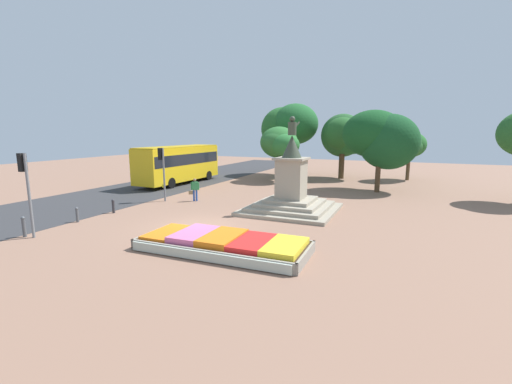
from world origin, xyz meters
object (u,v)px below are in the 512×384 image
Objects in this scene: flower_planter at (223,244)px; statue_monument at (291,193)px; pedestrian_with_handbag at (195,189)px; kerb_bollard_mid_a at (77,214)px; traffic_light_near_crossing at (26,179)px; city_bus at (179,162)px; kerb_bollard_south at (24,226)px; kerb_bollard_mid_b at (113,206)px; traffic_light_mid_block at (162,165)px.

statue_monument is at bearing 88.06° from flower_planter.
kerb_bollard_mid_a is (-2.49, -7.20, -0.44)m from pedestrian_with_handbag.
city_bus is (-3.88, 16.20, -0.68)m from traffic_light_near_crossing.
kerb_bollard_south reaches higher than kerb_bollard_mid_a.
statue_monument is 6.79× the size of kerb_bollard_mid_b.
city_bus is at bearing 107.68° from kerb_bollard_mid_b.
kerb_bollard_mid_b is at bearing -115.77° from pedestrian_with_handbag.
city_bus is at bearing 103.47° from traffic_light_near_crossing.
flower_planter is 9.32m from kerb_bollard_south.
traffic_light_near_crossing is 3.95× the size of kerb_bollard_south.
traffic_light_mid_block is 6.68m from kerb_bollard_mid_a.
kerb_bollard_south is at bearing -88.49° from kerb_bollard_mid_a.
traffic_light_mid_block reaches higher than flower_planter.
statue_monument is 10.45m from kerb_bollard_mid_b.
pedestrian_with_handbag reaches higher than flower_planter.
city_bus is at bearing 131.44° from flower_planter.
city_bus is at bearing 153.17° from statue_monument.
statue_monument is (0.26, 7.77, 0.83)m from flower_planter.
city_bus is 16.74m from kerb_bollard_south.
kerb_bollard_mid_b is (-0.40, -4.02, -2.06)m from traffic_light_mid_block.
kerb_bollard_mid_a is (-9.44, -7.00, -0.69)m from statue_monument.
kerb_bollard_mid_a is 2.31m from kerb_bollard_mid_b.
city_bus is 11.82× the size of kerb_bollard_mid_a.
city_bus is at bearing 133.21° from pedestrian_with_handbag.
traffic_light_near_crossing is at bearing -132.89° from statue_monument.
kerb_bollard_south is (-0.46, -9.11, -1.99)m from traffic_light_mid_block.
kerb_bollard_south is (-9.36, -9.79, -0.61)m from statue_monument.
traffic_light_mid_block is 3.79× the size of kerb_bollard_south.
kerb_bollard_mid_a is at bearing 99.22° from traffic_light_near_crossing.
pedestrian_with_handbag is 1.95× the size of kerb_bollard_mid_a.
kerb_bollard_mid_b is at bearing 89.37° from kerb_bollard_south.
kerb_bollard_south is (3.52, -16.30, -1.45)m from city_bus.
traffic_light_near_crossing reaches higher than kerb_bollard_south.
city_bus reaches higher than pedestrian_with_handbag.
kerb_bollard_mid_a is at bearing -75.71° from city_bus.
kerb_bollard_mid_a reaches higher than flower_planter.
traffic_light_mid_block is at bearing 87.11° from kerb_bollard_south.
pedestrian_with_handbag reaches higher than kerb_bollard_south.
kerb_bollard_mid_b is (-0.31, 4.99, -2.20)m from traffic_light_near_crossing.
flower_planter is at bearing -48.56° from city_bus.
traffic_light_near_crossing is at bearing -101.75° from pedestrian_with_handbag.
kerb_bollard_mid_b is at bearing -153.22° from statue_monument.
traffic_light_mid_block is 0.38× the size of city_bus.
kerb_bollard_mid_b is (3.57, -11.21, -1.52)m from city_bus.
city_bus reaches higher than flower_planter.
statue_monument is 6.96× the size of kerb_bollard_mid_a.
traffic_light_near_crossing is 1.04× the size of traffic_light_mid_block.
traffic_light_mid_block is (0.10, 9.01, -0.14)m from traffic_light_near_crossing.
city_bus is 14.03m from kerb_bollard_mid_a.
statue_monument is 6.95m from pedestrian_with_handbag.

